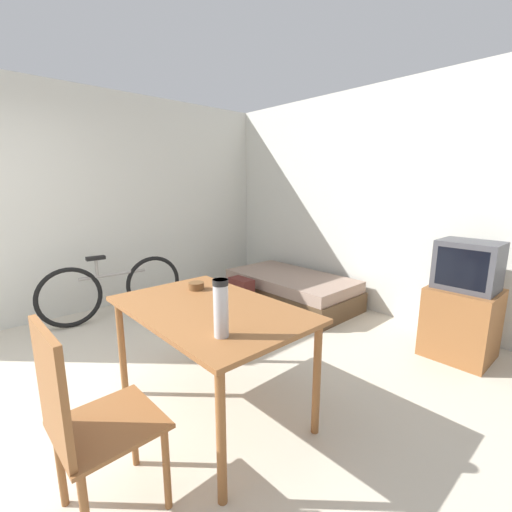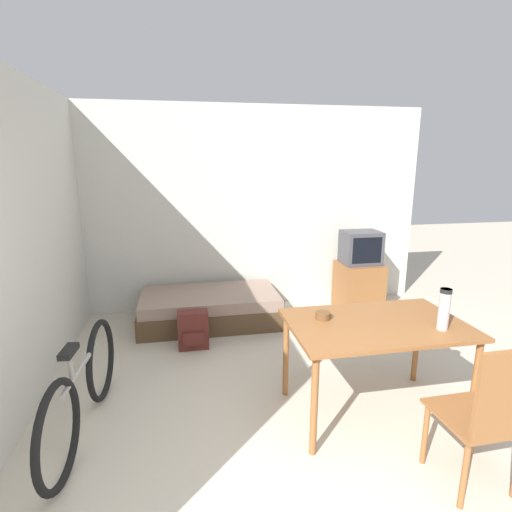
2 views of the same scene
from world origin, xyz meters
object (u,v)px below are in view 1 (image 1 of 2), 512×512
dining_table (210,319)px  daybed (291,289)px  backpack (241,295)px  thermos_flask (221,306)px  mate_bowl (196,286)px  wooden_chair (82,416)px  tv (463,306)px  bicycle (114,289)px

dining_table → daybed: bearing=118.6°
backpack → thermos_flask: bearing=-42.3°
daybed → thermos_flask: thermos_flask is taller
mate_bowl → backpack: bearing=127.9°
thermos_flask → mate_bowl: 0.89m
wooden_chair → tv: bearing=78.9°
daybed → thermos_flask: 2.88m
daybed → bicycle: bearing=-119.0°
tv → wooden_chair: bearing=-101.1°
thermos_flask → mate_bowl: size_ratio=2.64×
thermos_flask → mate_bowl: (-0.80, 0.35, -0.14)m
dining_table → mate_bowl: (-0.38, 0.15, 0.11)m
wooden_chair → mate_bowl: bearing=122.8°
daybed → backpack: 0.72m
tv → bicycle: bearing=-147.0°
bicycle → dining_table: bearing=-4.1°
tv → bicycle: (-3.10, -2.01, -0.13)m
backpack → wooden_chair: bearing=-54.3°
bicycle → daybed: bearing=61.0°
wooden_chair → backpack: bearing=125.7°
daybed → backpack: backpack is taller
tv → thermos_flask: 2.46m
bicycle → mate_bowl: mate_bowl is taller
tv → bicycle: size_ratio=0.66×
tv → thermos_flask: size_ratio=3.46×
daybed → wooden_chair: bearing=-64.5°
thermos_flask → mate_bowl: thermos_flask is taller
wooden_chair → mate_bowl: size_ratio=8.48×
dining_table → wooden_chair: wooden_chair is taller
tv → dining_table: bearing=-112.1°
daybed → bicycle: size_ratio=1.05×
mate_bowl → backpack: (-0.99, 1.27, -0.60)m
bicycle → mate_bowl: (1.83, -0.01, 0.45)m
tv → backpack: size_ratio=2.59×
backpack → mate_bowl: bearing=-52.1°
mate_bowl → backpack: 1.72m
daybed → mate_bowl: mate_bowl is taller
bicycle → backpack: (0.84, 1.26, -0.15)m
tv → thermos_flask: thermos_flask is taller
wooden_chair → dining_table: bearing=107.6°
daybed → backpack: size_ratio=4.12×
thermos_flask → backpack: thermos_flask is taller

